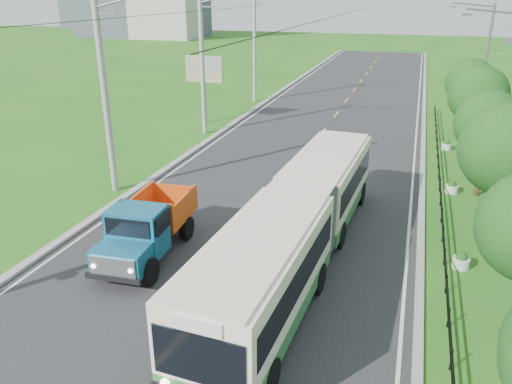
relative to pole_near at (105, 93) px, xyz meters
The scene contains 23 objects.
ground 13.24m from the pole_near, 47.45° to the right, with size 240.00×240.00×0.00m, color #266618.
road 14.67m from the pole_near, 53.09° to the left, with size 14.00×120.00×0.02m, color #28282B.
curb_left 12.14m from the pole_near, 84.48° to the left, with size 0.40×120.00×0.15m, color #9E9E99.
curb_right 19.60m from the pole_near, 35.52° to the left, with size 0.30×120.00×0.10m, color #9E9E99.
edge_line_left 12.22m from the pole_near, 81.66° to the left, with size 0.12×120.00×0.00m, color silver.
edge_line_right 19.21m from the pole_near, 36.41° to the left, with size 0.12×120.00×0.00m, color silver.
centre_dash 13.23m from the pole_near, 47.45° to the right, with size 0.12×2.20×0.00m, color yellow.
railing_right 17.68m from the pole_near, 17.09° to the left, with size 0.04×40.00×0.60m, color black.
pole_near is the anchor object (origin of this frame).
pole_mid 12.00m from the pole_near, 90.00° to the left, with size 3.51×0.32×10.00m.
pole_far 24.00m from the pole_near, 90.00° to the left, with size 3.51×0.32×10.00m.
tree_third 18.17m from the pole_near, ahead, with size 3.60×3.62×6.00m.
tree_fourth 18.89m from the pole_near, 15.84° to the left, with size 3.24×3.31×5.40m.
tree_fifth 21.31m from the pole_near, 31.59° to the left, with size 3.48×3.52×5.80m.
tree_back 24.98m from the pole_near, 43.41° to the left, with size 3.30×3.36×5.50m.
streetlight_mid 19.56m from the pole_near, 14.81° to the left, with size 3.02×0.20×9.07m.
streetlight_far 26.80m from the pole_near, 45.14° to the left, with size 3.02×0.20×9.07m.
planter_near 17.79m from the pole_near, 10.09° to the right, with size 0.64×0.64×0.67m.
planter_mid 18.23m from the pole_near, 16.52° to the left, with size 0.64×0.64×0.67m.
planter_far 21.83m from the pole_near, 37.63° to the left, with size 0.64×0.64×0.67m.
billboard_left 15.10m from the pole_near, 94.72° to the left, with size 3.00×0.20×5.20m.
bus 12.32m from the pole_near, 23.37° to the right, with size 3.53×16.33×3.13m.
dump_truck 8.57m from the pole_near, 48.10° to the right, with size 2.53×5.72×2.35m.
Camera 1 is at (6.22, -12.07, 9.73)m, focal length 35.00 mm.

